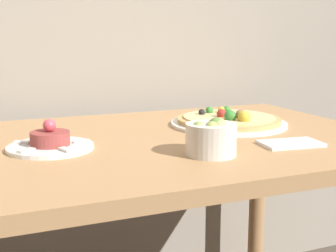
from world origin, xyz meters
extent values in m
cube|color=#AD7F51|center=(0.00, 0.41, 0.71)|extent=(1.19, 0.82, 0.03)
cylinder|color=#AD7F51|center=(0.54, 0.76, 0.35)|extent=(0.06, 0.06, 0.69)
cylinder|color=white|center=(0.24, 0.49, 0.73)|extent=(0.34, 0.34, 0.01)
cylinder|color=tan|center=(0.24, 0.49, 0.74)|extent=(0.31, 0.31, 0.01)
cylinder|color=#E0C684|center=(0.24, 0.49, 0.75)|extent=(0.27, 0.27, 0.00)
sphere|color=#387F33|center=(0.22, 0.57, 0.76)|extent=(0.02, 0.02, 0.02)
sphere|color=#997047|center=(0.26, 0.44, 0.76)|extent=(0.03, 0.03, 0.03)
sphere|color=black|center=(0.18, 0.55, 0.76)|extent=(0.02, 0.02, 0.02)
sphere|color=#B22D23|center=(0.22, 0.49, 0.76)|extent=(0.03, 0.03, 0.03)
sphere|color=#387F33|center=(0.22, 0.44, 0.77)|extent=(0.03, 0.03, 0.03)
sphere|color=gold|center=(0.25, 0.55, 0.76)|extent=(0.02, 0.02, 0.02)
sphere|color=#387F33|center=(0.27, 0.55, 0.76)|extent=(0.03, 0.03, 0.03)
sphere|color=gold|center=(0.24, 0.40, 0.77)|extent=(0.04, 0.04, 0.04)
cylinder|color=white|center=(-0.29, 0.39, 0.73)|extent=(0.20, 0.20, 0.01)
cylinder|color=#933D38|center=(-0.29, 0.39, 0.75)|extent=(0.09, 0.09, 0.03)
sphere|color=#DB4C5B|center=(-0.29, 0.39, 0.78)|extent=(0.03, 0.03, 0.03)
cube|color=white|center=(-0.22, 0.39, 0.74)|extent=(0.04, 0.02, 0.01)
cube|color=white|center=(-0.27, 0.46, 0.74)|extent=(0.03, 0.04, 0.01)
cube|color=white|center=(-0.35, 0.43, 0.74)|extent=(0.04, 0.04, 0.01)
cube|color=white|center=(-0.35, 0.35, 0.74)|extent=(0.04, 0.04, 0.01)
cube|color=white|center=(-0.27, 0.32, 0.74)|extent=(0.03, 0.04, 0.01)
cylinder|color=silver|center=(0.03, 0.20, 0.76)|extent=(0.11, 0.11, 0.07)
sphere|color=#668E42|center=(0.04, 0.19, 0.79)|extent=(0.04, 0.04, 0.04)
sphere|color=#8EA34C|center=(0.00, 0.20, 0.79)|extent=(0.03, 0.03, 0.03)
sphere|color=#B7BC70|center=(0.04, 0.20, 0.79)|extent=(0.03, 0.03, 0.03)
sphere|color=#B7BC70|center=(0.04, 0.18, 0.79)|extent=(0.03, 0.03, 0.03)
sphere|color=#A3B25B|center=(0.04, 0.19, 0.79)|extent=(0.04, 0.04, 0.04)
sphere|color=#A3B25B|center=(0.02, 0.18, 0.79)|extent=(0.03, 0.03, 0.03)
cube|color=white|center=(0.25, 0.21, 0.73)|extent=(0.16, 0.10, 0.01)
camera|label=1|loc=(-0.45, -0.70, 0.99)|focal=50.00mm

